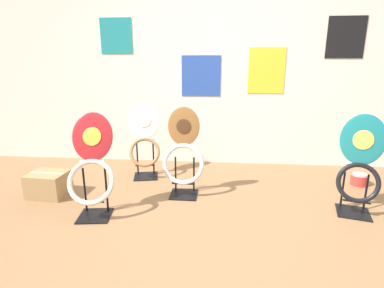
{
  "coord_description": "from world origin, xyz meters",
  "views": [
    {
      "loc": [
        0.08,
        -1.95,
        1.35
      ],
      "look_at": [
        -0.18,
        0.95,
        0.55
      ],
      "focal_mm": 28.0,
      "sensor_mm": 36.0,
      "label": 1
    }
  ],
  "objects_px": {
    "toilet_seat_display_teal_sax": "(360,168)",
    "toilet_seat_display_woodgrain": "(183,158)",
    "toilet_seat_display_white_plain": "(145,140)",
    "storage_box": "(49,184)",
    "toilet_seat_display_crimson_swirl": "(92,169)",
    "paint_can": "(359,179)"
  },
  "relations": [
    {
      "from": "toilet_seat_display_crimson_swirl",
      "to": "toilet_seat_display_white_plain",
      "type": "distance_m",
      "value": 1.04
    },
    {
      "from": "toilet_seat_display_white_plain",
      "to": "paint_can",
      "type": "distance_m",
      "value": 2.52
    },
    {
      "from": "toilet_seat_display_crimson_swirl",
      "to": "paint_can",
      "type": "xyz_separation_m",
      "value": [
        2.71,
        0.94,
        -0.37
      ]
    },
    {
      "from": "toilet_seat_display_teal_sax",
      "to": "paint_can",
      "type": "height_order",
      "value": "toilet_seat_display_teal_sax"
    },
    {
      "from": "toilet_seat_display_teal_sax",
      "to": "toilet_seat_display_woodgrain",
      "type": "xyz_separation_m",
      "value": [
        -1.61,
        0.23,
        -0.03
      ]
    },
    {
      "from": "toilet_seat_display_woodgrain",
      "to": "paint_can",
      "type": "bearing_deg",
      "value": 13.2
    },
    {
      "from": "toilet_seat_display_teal_sax",
      "to": "toilet_seat_display_woodgrain",
      "type": "relative_size",
      "value": 0.99
    },
    {
      "from": "toilet_seat_display_white_plain",
      "to": "toilet_seat_display_teal_sax",
      "type": "bearing_deg",
      "value": -19.51
    },
    {
      "from": "paint_can",
      "to": "toilet_seat_display_woodgrain",
      "type": "bearing_deg",
      "value": -166.8
    },
    {
      "from": "toilet_seat_display_woodgrain",
      "to": "toilet_seat_display_white_plain",
      "type": "height_order",
      "value": "toilet_seat_display_woodgrain"
    },
    {
      "from": "toilet_seat_display_teal_sax",
      "to": "toilet_seat_display_crimson_swirl",
      "type": "bearing_deg",
      "value": -173.84
    },
    {
      "from": "toilet_seat_display_woodgrain",
      "to": "toilet_seat_display_crimson_swirl",
      "type": "distance_m",
      "value": 0.9
    },
    {
      "from": "toilet_seat_display_woodgrain",
      "to": "paint_can",
      "type": "height_order",
      "value": "toilet_seat_display_woodgrain"
    },
    {
      "from": "toilet_seat_display_woodgrain",
      "to": "paint_can",
      "type": "xyz_separation_m",
      "value": [
        1.95,
        0.46,
        -0.34
      ]
    },
    {
      "from": "toilet_seat_display_white_plain",
      "to": "storage_box",
      "type": "distance_m",
      "value": 1.14
    },
    {
      "from": "toilet_seat_display_white_plain",
      "to": "storage_box",
      "type": "xyz_separation_m",
      "value": [
        -0.86,
        -0.66,
        -0.32
      ]
    },
    {
      "from": "toilet_seat_display_woodgrain",
      "to": "paint_can",
      "type": "relative_size",
      "value": 4.99
    },
    {
      "from": "toilet_seat_display_white_plain",
      "to": "toilet_seat_display_crimson_swirl",
      "type": "bearing_deg",
      "value": -102.27
    },
    {
      "from": "toilet_seat_display_white_plain",
      "to": "storage_box",
      "type": "bearing_deg",
      "value": -142.46
    },
    {
      "from": "toilet_seat_display_crimson_swirl",
      "to": "paint_can",
      "type": "bearing_deg",
      "value": 19.16
    },
    {
      "from": "toilet_seat_display_teal_sax",
      "to": "storage_box",
      "type": "xyz_separation_m",
      "value": [
        -3.01,
        0.09,
        -0.31
      ]
    },
    {
      "from": "toilet_seat_display_teal_sax",
      "to": "toilet_seat_display_white_plain",
      "type": "distance_m",
      "value": 2.27
    }
  ]
}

